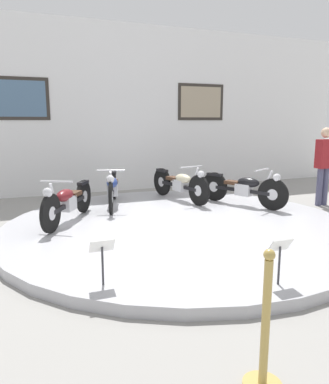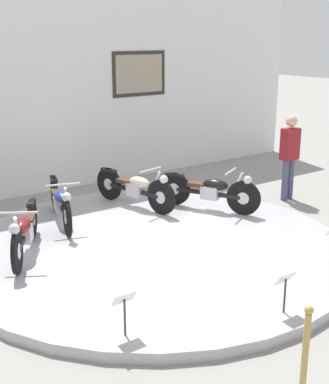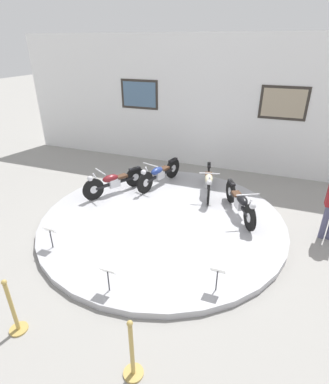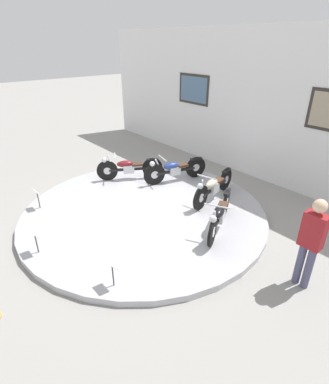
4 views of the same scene
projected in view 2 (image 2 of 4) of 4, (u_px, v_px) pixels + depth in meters
ground_plane at (154, 252)px, 8.26m from camera, size 60.00×60.00×0.00m
display_platform at (154, 247)px, 8.24m from camera, size 5.95×5.95×0.14m
back_wall at (38, 89)px, 10.86m from camera, size 14.00×0.22×4.31m
motorcycle_maroon at (24, 230)px, 7.71m from camera, size 1.06×1.71×0.78m
motorcycle_blue at (61, 201)px, 9.00m from camera, size 0.69×1.93×0.80m
motorcycle_cream at (136, 187)px, 9.84m from camera, size 0.61×1.94×0.79m
motorcycle_black at (210, 190)px, 9.69m from camera, size 0.96×1.77×0.79m
info_placard_front_left at (124, 304)px, 5.62m from camera, size 0.26×0.11×0.51m
info_placard_front_centre at (286, 283)px, 6.08m from camera, size 0.26×0.11×0.51m
visitor_standing at (290, 152)px, 10.60m from camera, size 0.36×0.23×1.72m
stanchion_post_left_of_entry at (303, 375)px, 4.71m from camera, size 0.28×0.28×1.02m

